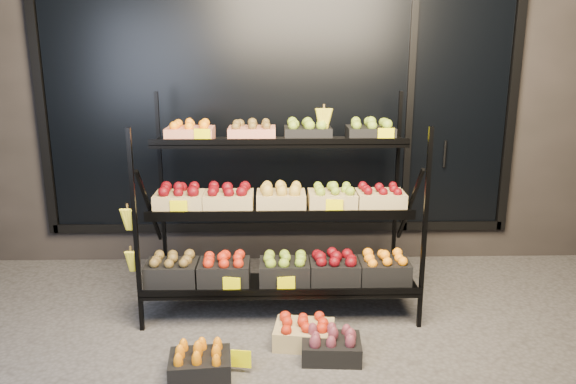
{
  "coord_description": "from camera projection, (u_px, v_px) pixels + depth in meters",
  "views": [
    {
      "loc": [
        -0.04,
        -3.59,
        2.03
      ],
      "look_at": [
        0.06,
        0.55,
        0.95
      ],
      "focal_mm": 35.0,
      "sensor_mm": 36.0,
      "label": 1
    }
  ],
  "objects": [
    {
      "name": "floor_crate_right",
      "position": [
        331.0,
        345.0,
        3.75
      ],
      "size": [
        0.41,
        0.31,
        0.2
      ],
      "rotation": [
        0.0,
        0.0,
        -0.07
      ],
      "color": "black",
      "rests_on": "ground"
    },
    {
      "name": "floor_crate_midright",
      "position": [
        304.0,
        331.0,
        3.92
      ],
      "size": [
        0.45,
        0.36,
        0.21
      ],
      "rotation": [
        0.0,
        0.0,
        -0.15
      ],
      "color": "tan",
      "rests_on": "ground"
    },
    {
      "name": "ground",
      "position": [
        282.0,
        340.0,
        3.99
      ],
      "size": [
        24.0,
        24.0,
        0.0
      ],
      "primitive_type": "plane",
      "color": "#514F4C",
      "rests_on": "ground"
    },
    {
      "name": "display_rack",
      "position": [
        279.0,
        210.0,
        4.37
      ],
      "size": [
        2.18,
        1.02,
        1.67
      ],
      "color": "black",
      "rests_on": "ground"
    },
    {
      "name": "building",
      "position": [
        278.0,
        73.0,
        6.05
      ],
      "size": [
        6.0,
        2.08,
        3.5
      ],
      "color": "#2D2826",
      "rests_on": "ground"
    },
    {
      "name": "tag_floor_a",
      "position": [
        241.0,
        364.0,
        3.58
      ],
      "size": [
        0.13,
        0.01,
        0.12
      ],
      "primitive_type": "cube",
      "color": "#F3EB00",
      "rests_on": "ground"
    },
    {
      "name": "floor_crate_midleft",
      "position": [
        200.0,
        362.0,
        3.55
      ],
      "size": [
        0.41,
        0.32,
        0.2
      ],
      "rotation": [
        0.0,
        0.0,
        0.09
      ],
      "color": "black",
      "rests_on": "ground"
    }
  ]
}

